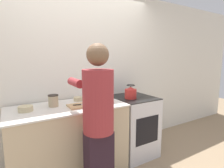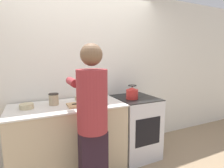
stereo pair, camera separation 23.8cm
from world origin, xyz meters
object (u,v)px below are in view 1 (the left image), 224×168
kettle (131,93)px  canister_jar (53,101)px  person (98,118)px  knife (83,104)px  cutting_board (81,105)px  bowl_prep (78,99)px  oven (133,125)px

kettle → canister_jar: kettle is taller
person → knife: bearing=87.7°
cutting_board → canister_jar: canister_jar is taller
canister_jar → bowl_prep: bearing=18.2°
oven → cutting_board: cutting_board is taller
knife → canister_jar: 0.37m
kettle → person: bearing=-148.1°
person → knife: person is taller
bowl_prep → canister_jar: canister_jar is taller
cutting_board → kettle: bearing=0.9°
person → bowl_prep: person is taller
oven → person: size_ratio=0.55×
knife → bowl_prep: bearing=87.5°
cutting_board → bowl_prep: 0.29m
person → bowl_prep: size_ratio=13.23×
cutting_board → canister_jar: size_ratio=2.07×
cutting_board → knife: size_ratio=1.19×
kettle → bowl_prep: bearing=159.8°
oven → knife: bearing=-175.0°
oven → person: person is taller
cutting_board → kettle: 0.80m
cutting_board → knife: 0.03m
kettle → canister_jar: size_ratio=1.38×
oven → knife: 1.00m
oven → canister_jar: 1.31m
person → canister_jar: person is taller
cutting_board → kettle: kettle is taller
knife → bowl_prep: 0.28m
oven → cutting_board: 1.02m
oven → canister_jar: bearing=176.0°
knife → cutting_board: bearing=-179.3°
oven → kettle: kettle is taller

